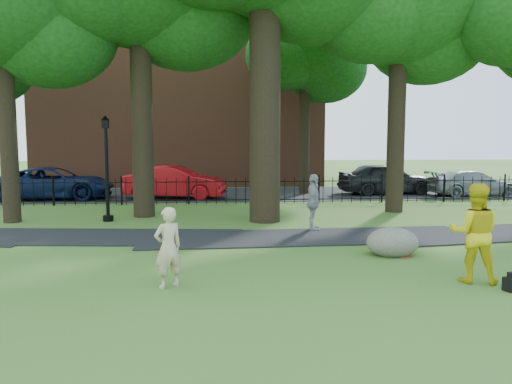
{
  "coord_description": "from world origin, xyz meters",
  "views": [
    {
      "loc": [
        -1.7,
        -10.7,
        2.94
      ],
      "look_at": [
        -0.71,
        2.0,
        1.59
      ],
      "focal_mm": 35.0,
      "sensor_mm": 36.0,
      "label": 1
    }
  ],
  "objects": [
    {
      "name": "ground",
      "position": [
        0.0,
        0.0,
        0.0
      ],
      "size": [
        120.0,
        120.0,
        0.0
      ],
      "primitive_type": "plane",
      "color": "#3A5D20",
      "rests_on": "ground"
    },
    {
      "name": "footpath",
      "position": [
        1.0,
        3.9,
        0.0
      ],
      "size": [
        36.07,
        3.85,
        0.03
      ],
      "primitive_type": "cube",
      "rotation": [
        0.0,
        0.0,
        0.03
      ],
      "color": "black",
      "rests_on": "ground"
    },
    {
      "name": "street",
      "position": [
        0.0,
        16.0,
        0.0
      ],
      "size": [
        80.0,
        7.0,
        0.02
      ],
      "primitive_type": "cube",
      "color": "black",
      "rests_on": "ground"
    },
    {
      "name": "iron_fence",
      "position": [
        0.0,
        12.0,
        0.6
      ],
      "size": [
        44.0,
        0.04,
        1.2
      ],
      "color": "black",
      "rests_on": "ground"
    },
    {
      "name": "brick_building",
      "position": [
        -4.0,
        24.0,
        6.0
      ],
      "size": [
        18.0,
        8.0,
        12.0
      ],
      "primitive_type": "cube",
      "color": "brown",
      "rests_on": "ground"
    },
    {
      "name": "woman",
      "position": [
        -2.68,
        -0.88,
        0.81
      ],
      "size": [
        0.7,
        0.64,
        1.62
      ],
      "primitive_type": "imported",
      "rotation": [
        0.0,
        0.0,
        3.69
      ],
      "color": "beige",
      "rests_on": "ground"
    },
    {
      "name": "man",
      "position": [
        3.57,
        -0.99,
        1.03
      ],
      "size": [
        1.21,
        1.09,
        2.05
      ],
      "primitive_type": "imported",
      "rotation": [
        0.0,
        0.0,
        2.77
      ],
      "color": "yellow",
      "rests_on": "ground"
    },
    {
      "name": "pedestrian",
      "position": [
        1.38,
        5.02,
        0.92
      ],
      "size": [
        0.69,
        1.15,
        1.84
      ],
      "primitive_type": "imported",
      "rotation": [
        0.0,
        0.0,
        1.33
      ],
      "color": "#98999D",
      "rests_on": "ground"
    },
    {
      "name": "boulder",
      "position": [
        2.74,
        1.46,
        0.39
      ],
      "size": [
        1.63,
        1.47,
        0.78
      ],
      "primitive_type": "ellipsoid",
      "rotation": [
        0.0,
        0.0,
        0.43
      ],
      "color": "#6C685A",
      "rests_on": "ground"
    },
    {
      "name": "lamppost",
      "position": [
        -5.64,
        7.46,
        1.85
      ],
      "size": [
        0.38,
        0.38,
        3.78
      ],
      "rotation": [
        0.0,
        0.0,
        0.05
      ],
      "color": "black",
      "rests_on": "ground"
    },
    {
      "name": "red_bag",
      "position": [
        2.98,
        1.3,
        0.11
      ],
      "size": [
        0.37,
        0.28,
        0.23
      ],
      "primitive_type": "cube",
      "rotation": [
        0.0,
        0.0,
        0.23
      ],
      "color": "maroon",
      "rests_on": "ground"
    },
    {
      "name": "red_sedan",
      "position": [
        -3.79,
        14.22,
        0.82
      ],
      "size": [
        5.22,
        2.55,
        1.65
      ],
      "primitive_type": "imported",
      "rotation": [
        0.0,
        0.0,
        1.4
      ],
      "color": "#B30D14",
      "rests_on": "ground"
    },
    {
      "name": "navy_van",
      "position": [
        -9.72,
        14.48,
        0.79
      ],
      "size": [
        5.73,
        2.73,
        1.58
      ],
      "primitive_type": "imported",
      "rotation": [
        0.0,
        0.0,
        1.59
      ],
      "color": "#0D1A42",
      "rests_on": "ground"
    },
    {
      "name": "grey_car",
      "position": [
        7.36,
        15.43,
        0.86
      ],
      "size": [
        5.17,
        2.4,
        1.71
      ],
      "primitive_type": "imported",
      "rotation": [
        0.0,
        0.0,
        1.65
      ],
      "color": "black",
      "rests_on": "ground"
    },
    {
      "name": "silver_car",
      "position": [
        11.54,
        14.15,
        0.67
      ],
      "size": [
        4.66,
        1.99,
        1.34
      ],
      "primitive_type": "imported",
      "rotation": [
        0.0,
        0.0,
        1.6
      ],
      "color": "#909398",
      "rests_on": "ground"
    }
  ]
}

